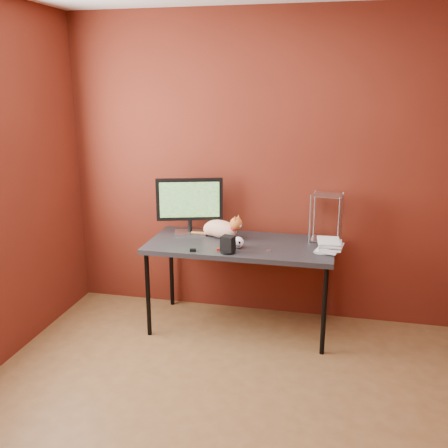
% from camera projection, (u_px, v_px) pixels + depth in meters
% --- Properties ---
extents(room, '(3.52, 3.52, 2.61)m').
position_uv_depth(room, '(221.00, 196.00, 2.55)').
color(room, brown).
rests_on(room, ground).
extents(desk, '(1.50, 0.70, 0.75)m').
position_uv_depth(desk, '(240.00, 249.00, 4.07)').
color(desk, black).
rests_on(desk, ground).
extents(monitor, '(0.55, 0.25, 0.49)m').
position_uv_depth(monitor, '(190.00, 203.00, 4.23)').
color(monitor, '#A9AAAE').
rests_on(monitor, desk).
extents(cat, '(0.46, 0.28, 0.22)m').
position_uv_depth(cat, '(221.00, 229.00, 4.18)').
color(cat, '#D0612C').
rests_on(cat, desk).
extents(skull_mug, '(0.09, 0.09, 0.09)m').
position_uv_depth(skull_mug, '(238.00, 242.00, 3.92)').
color(skull_mug, white).
rests_on(skull_mug, desk).
extents(speaker, '(0.12, 0.12, 0.13)m').
position_uv_depth(speaker, '(228.00, 245.00, 3.80)').
color(speaker, black).
rests_on(speaker, desk).
extents(book_stack, '(0.22, 0.26, 0.92)m').
position_uv_depth(book_stack, '(322.00, 191.00, 3.78)').
color(book_stack, beige).
rests_on(book_stack, desk).
extents(wire_rack, '(0.25, 0.22, 0.39)m').
position_uv_depth(wire_rack, '(326.00, 217.00, 4.07)').
color(wire_rack, '#A9AAAE').
rests_on(wire_rack, desk).
extents(pocket_knife, '(0.09, 0.04, 0.02)m').
position_uv_depth(pocket_knife, '(223.00, 249.00, 3.87)').
color(pocket_knife, maroon).
rests_on(pocket_knife, desk).
extents(black_gadget, '(0.05, 0.04, 0.02)m').
position_uv_depth(black_gadget, '(193.00, 250.00, 3.85)').
color(black_gadget, black).
rests_on(black_gadget, desk).
extents(washer, '(0.04, 0.04, 0.00)m').
position_uv_depth(washer, '(268.00, 250.00, 3.87)').
color(washer, '#A9AAAE').
rests_on(washer, desk).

